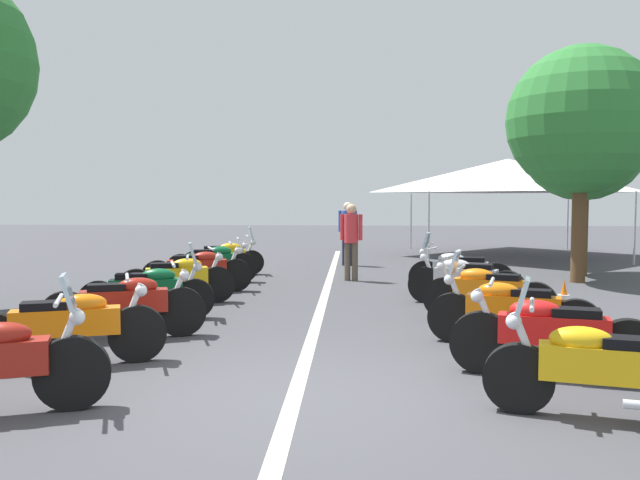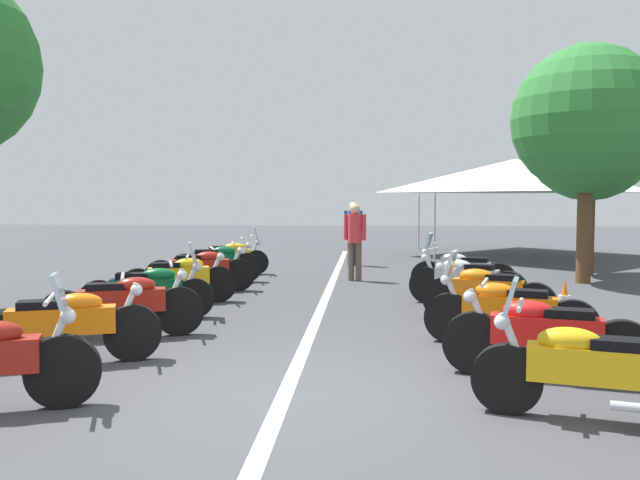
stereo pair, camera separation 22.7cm
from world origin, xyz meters
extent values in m
plane|color=#424247|center=(0.00, 0.00, 0.00)|extent=(80.00, 80.00, 0.00)
cube|color=beige|center=(5.38, 0.00, 0.00)|extent=(23.93, 0.16, 0.01)
cylinder|color=black|center=(-0.44, 1.94, 0.33)|extent=(0.36, 0.67, 0.66)
cylinder|color=silver|center=(-0.46, 2.00, 0.63)|extent=(0.17, 0.30, 0.58)
cylinder|color=silver|center=(-0.48, 2.04, 0.99)|extent=(0.60, 0.25, 0.04)
sphere|color=silver|center=(-0.43, 1.90, 0.83)|extent=(0.14, 0.14, 0.14)
cube|color=silver|center=(-0.45, 1.96, 1.06)|extent=(0.38, 0.24, 0.32)
cylinder|color=black|center=(1.27, 1.93, 0.33)|extent=(0.36, 0.67, 0.66)
cube|color=orange|center=(1.01, 2.65, 0.51)|extent=(0.66, 1.19, 0.30)
ellipsoid|color=orange|center=(1.07, 2.48, 0.71)|extent=(0.42, 0.58, 0.22)
cube|color=black|center=(0.93, 2.86, 0.69)|extent=(0.41, 0.54, 0.12)
cylinder|color=silver|center=(1.25, 1.99, 0.63)|extent=(0.17, 0.30, 0.58)
cylinder|color=silver|center=(1.24, 2.03, 0.99)|extent=(0.60, 0.25, 0.04)
sphere|color=silver|center=(1.29, 1.89, 0.83)|extent=(0.14, 0.14, 0.14)
cylinder|color=silver|center=(1.02, 3.15, 0.23)|extent=(0.26, 0.54, 0.08)
cylinder|color=black|center=(2.70, 1.80, 0.34)|extent=(0.35, 0.68, 0.68)
cylinder|color=black|center=(2.22, 3.22, 0.34)|extent=(0.35, 0.68, 0.68)
cube|color=maroon|center=(2.46, 2.51, 0.52)|extent=(0.63, 1.17, 0.30)
ellipsoid|color=maroon|center=(2.51, 2.34, 0.72)|extent=(0.41, 0.58, 0.22)
cube|color=black|center=(2.39, 2.72, 0.70)|extent=(0.40, 0.54, 0.12)
cylinder|color=silver|center=(2.68, 1.86, 0.64)|extent=(0.16, 0.30, 0.58)
cylinder|color=silver|center=(2.66, 1.90, 1.00)|extent=(0.60, 0.24, 0.04)
sphere|color=silver|center=(2.71, 1.75, 0.84)|extent=(0.14, 0.14, 0.14)
cylinder|color=silver|center=(2.48, 2.99, 0.24)|extent=(0.25, 0.55, 0.08)
cylinder|color=black|center=(4.02, 1.94, 0.31)|extent=(0.28, 0.64, 0.63)
cylinder|color=black|center=(3.68, 3.36, 0.31)|extent=(0.28, 0.64, 0.63)
cube|color=#0C592D|center=(3.85, 2.65, 0.49)|extent=(0.53, 1.14, 0.30)
ellipsoid|color=#0C592D|center=(3.89, 2.48, 0.69)|extent=(0.37, 0.57, 0.22)
cube|color=black|center=(3.80, 2.87, 0.67)|extent=(0.37, 0.53, 0.12)
cylinder|color=silver|center=(4.01, 2.00, 0.61)|extent=(0.14, 0.30, 0.58)
cylinder|color=silver|center=(4.00, 2.04, 0.97)|extent=(0.61, 0.18, 0.04)
sphere|color=silver|center=(4.03, 1.89, 0.81)|extent=(0.14, 0.14, 0.14)
cylinder|color=silver|center=(3.92, 3.12, 0.22)|extent=(0.21, 0.55, 0.08)
cube|color=silver|center=(4.01, 1.96, 1.04)|extent=(0.38, 0.20, 0.32)
cylinder|color=black|center=(5.61, 1.93, 0.33)|extent=(0.36, 0.67, 0.66)
cylinder|color=black|center=(5.12, 3.25, 0.33)|extent=(0.36, 0.67, 0.66)
cube|color=#EAB214|center=(5.36, 2.59, 0.51)|extent=(0.63, 1.11, 0.30)
ellipsoid|color=#EAB214|center=(5.43, 2.42, 0.71)|extent=(0.42, 0.58, 0.22)
cube|color=black|center=(5.29, 2.80, 0.69)|extent=(0.41, 0.54, 0.12)
cylinder|color=silver|center=(5.59, 1.98, 0.63)|extent=(0.17, 0.30, 0.58)
cylinder|color=silver|center=(5.57, 2.02, 0.99)|extent=(0.60, 0.25, 0.04)
sphere|color=silver|center=(5.63, 1.88, 0.83)|extent=(0.14, 0.14, 0.14)
cylinder|color=silver|center=(5.39, 3.05, 0.23)|extent=(0.26, 0.54, 0.08)
cylinder|color=black|center=(7.05, 1.84, 0.33)|extent=(0.30, 0.68, 0.66)
cylinder|color=black|center=(6.65, 3.34, 0.33)|extent=(0.30, 0.68, 0.66)
cube|color=maroon|center=(6.85, 2.59, 0.51)|extent=(0.57, 1.21, 0.30)
ellipsoid|color=maroon|center=(6.90, 2.42, 0.71)|extent=(0.38, 0.57, 0.22)
cube|color=black|center=(6.79, 2.80, 0.69)|extent=(0.37, 0.53, 0.12)
cylinder|color=silver|center=(7.03, 1.90, 0.63)|extent=(0.14, 0.30, 0.58)
cylinder|color=silver|center=(7.02, 1.94, 0.99)|extent=(0.61, 0.20, 0.04)
sphere|color=silver|center=(7.06, 1.80, 0.83)|extent=(0.14, 0.14, 0.14)
cylinder|color=silver|center=(6.91, 3.08, 0.23)|extent=(0.22, 0.55, 0.08)
cylinder|color=black|center=(8.48, 1.94, 0.33)|extent=(0.30, 0.68, 0.66)
cylinder|color=black|center=(8.15, 3.27, 0.33)|extent=(0.30, 0.68, 0.66)
cube|color=#0C592D|center=(8.31, 2.61, 0.51)|extent=(0.53, 1.08, 0.30)
ellipsoid|color=#0C592D|center=(8.36, 2.43, 0.71)|extent=(0.38, 0.57, 0.22)
cube|color=black|center=(8.26, 2.82, 0.69)|extent=(0.37, 0.53, 0.12)
cylinder|color=silver|center=(8.47, 2.00, 0.63)|extent=(0.14, 0.30, 0.58)
cylinder|color=silver|center=(8.46, 2.03, 0.99)|extent=(0.61, 0.19, 0.04)
sphere|color=silver|center=(8.49, 1.89, 0.83)|extent=(0.14, 0.14, 0.14)
cylinder|color=silver|center=(8.39, 3.05, 0.23)|extent=(0.21, 0.55, 0.08)
cylinder|color=black|center=(10.01, 1.98, 0.30)|extent=(0.29, 0.62, 0.61)
cylinder|color=black|center=(9.64, 3.35, 0.30)|extent=(0.29, 0.62, 0.61)
cube|color=#EAB214|center=(9.82, 2.66, 0.48)|extent=(0.55, 1.12, 0.30)
ellipsoid|color=#EAB214|center=(9.87, 2.49, 0.68)|extent=(0.39, 0.57, 0.22)
cube|color=black|center=(9.77, 2.88, 0.66)|extent=(0.38, 0.53, 0.12)
cylinder|color=silver|center=(9.99, 2.04, 0.60)|extent=(0.14, 0.30, 0.58)
cylinder|color=silver|center=(9.98, 2.07, 0.96)|extent=(0.61, 0.20, 0.04)
sphere|color=silver|center=(10.02, 1.93, 0.80)|extent=(0.14, 0.14, 0.14)
cylinder|color=silver|center=(9.88, 3.12, 0.21)|extent=(0.22, 0.55, 0.08)
cube|color=silver|center=(10.00, 2.00, 1.03)|extent=(0.38, 0.21, 0.32)
cylinder|color=black|center=(-0.31, -2.02, 0.31)|extent=(0.30, 0.63, 0.62)
cube|color=#EAB214|center=(-0.50, -2.68, 0.49)|extent=(0.55, 1.08, 0.30)
ellipsoid|color=#EAB214|center=(-0.45, -2.50, 0.69)|extent=(0.39, 0.57, 0.22)
cube|color=black|center=(-0.55, -2.89, 0.67)|extent=(0.38, 0.53, 0.12)
cylinder|color=silver|center=(-0.33, -2.08, 0.61)|extent=(0.14, 0.30, 0.58)
cylinder|color=silver|center=(-0.34, -2.11, 0.97)|extent=(0.61, 0.20, 0.04)
sphere|color=silver|center=(-0.30, -1.97, 0.81)|extent=(0.14, 0.14, 0.14)
cube|color=silver|center=(-0.32, -2.04, 1.04)|extent=(0.38, 0.21, 0.32)
cylinder|color=black|center=(0.98, -1.94, 0.34)|extent=(0.30, 0.69, 0.67)
cylinder|color=black|center=(0.62, -3.35, 0.34)|extent=(0.30, 0.69, 0.67)
cube|color=red|center=(0.80, -2.65, 0.52)|extent=(0.55, 1.14, 0.30)
ellipsoid|color=red|center=(0.85, -2.47, 0.72)|extent=(0.38, 0.57, 0.22)
cube|color=black|center=(0.75, -2.86, 0.70)|extent=(0.37, 0.53, 0.12)
cylinder|color=silver|center=(0.97, -2.00, 0.64)|extent=(0.14, 0.30, 0.58)
cylinder|color=silver|center=(0.96, -2.04, 1.00)|extent=(0.61, 0.19, 0.04)
sphere|color=silver|center=(1.00, -1.89, 0.84)|extent=(0.14, 0.14, 0.14)
cylinder|color=silver|center=(0.52, -3.02, 0.24)|extent=(0.22, 0.55, 0.08)
cylinder|color=black|center=(2.53, -1.87, 0.32)|extent=(0.33, 0.66, 0.65)
cylinder|color=black|center=(2.08, -3.32, 0.32)|extent=(0.33, 0.66, 0.65)
cube|color=orange|center=(2.30, -2.59, 0.50)|extent=(0.61, 1.19, 0.30)
ellipsoid|color=orange|center=(2.35, -2.42, 0.70)|extent=(0.40, 0.57, 0.22)
cube|color=black|center=(2.24, -2.80, 0.68)|extent=(0.39, 0.54, 0.12)
cylinder|color=silver|center=(2.51, -1.92, 0.62)|extent=(0.15, 0.30, 0.58)
cylinder|color=silver|center=(2.50, -1.96, 0.98)|extent=(0.60, 0.22, 0.04)
sphere|color=silver|center=(2.54, -1.82, 0.82)|extent=(0.14, 0.14, 0.14)
cylinder|color=silver|center=(1.99, -2.98, 0.23)|extent=(0.24, 0.55, 0.08)
cube|color=silver|center=(2.52, -1.89, 1.05)|extent=(0.38, 0.22, 0.32)
cylinder|color=black|center=(4.24, -1.99, 0.32)|extent=(0.36, 0.65, 0.65)
cylinder|color=black|center=(3.75, -3.28, 0.32)|extent=(0.36, 0.65, 0.65)
cube|color=orange|center=(3.99, -2.63, 0.50)|extent=(0.63, 1.08, 0.30)
ellipsoid|color=orange|center=(4.06, -2.46, 0.70)|extent=(0.43, 0.58, 0.22)
cube|color=black|center=(3.91, -2.84, 0.68)|extent=(0.41, 0.54, 0.12)
cylinder|color=silver|center=(4.22, -2.04, 0.62)|extent=(0.17, 0.30, 0.58)
cylinder|color=silver|center=(4.20, -2.08, 0.98)|extent=(0.59, 0.26, 0.04)
sphere|color=silver|center=(4.26, -1.94, 0.82)|extent=(0.14, 0.14, 0.14)
cylinder|color=silver|center=(3.68, -2.96, 0.23)|extent=(0.27, 0.54, 0.08)
cylinder|color=black|center=(5.76, -1.88, 0.33)|extent=(0.39, 0.66, 0.65)
cylinder|color=black|center=(5.19, -3.20, 0.33)|extent=(0.39, 0.66, 0.65)
cube|color=silver|center=(5.48, -2.54, 0.51)|extent=(0.69, 1.11, 0.30)
ellipsoid|color=silver|center=(5.55, -2.37, 0.71)|extent=(0.44, 0.58, 0.22)
cube|color=black|center=(5.39, -2.74, 0.69)|extent=(0.43, 0.54, 0.12)
cylinder|color=silver|center=(5.74, -1.93, 0.63)|extent=(0.18, 0.29, 0.58)
cylinder|color=silver|center=(5.72, -1.97, 0.99)|extent=(0.59, 0.28, 0.04)
sphere|color=silver|center=(5.78, -1.83, 0.83)|extent=(0.14, 0.14, 0.14)
cylinder|color=silver|center=(5.14, -2.86, 0.23)|extent=(0.29, 0.54, 0.08)
cylinder|color=black|center=(6.97, -1.99, 0.33)|extent=(0.31, 0.67, 0.65)
cylinder|color=black|center=(6.61, -3.32, 0.33)|extent=(0.31, 0.67, 0.65)
cube|color=silver|center=(6.79, -2.66, 0.51)|extent=(0.55, 1.09, 0.30)
ellipsoid|color=silver|center=(6.84, -2.48, 0.71)|extent=(0.39, 0.57, 0.22)
cube|color=black|center=(6.73, -2.87, 0.69)|extent=(0.38, 0.53, 0.12)
cylinder|color=silver|center=(6.95, -2.05, 0.63)|extent=(0.14, 0.30, 0.58)
cylinder|color=silver|center=(6.94, -2.09, 0.99)|extent=(0.61, 0.20, 0.04)
sphere|color=silver|center=(6.98, -1.94, 0.83)|extent=(0.14, 0.14, 0.14)
cylinder|color=silver|center=(6.51, -3.01, 0.23)|extent=(0.22, 0.55, 0.08)
cube|color=silver|center=(6.97, -2.01, 1.06)|extent=(0.38, 0.21, 0.32)
cube|color=orange|center=(4.33, -3.88, 0.01)|extent=(0.36, 0.36, 0.03)
cone|color=orange|center=(4.33, -3.88, 0.32)|extent=(0.26, 0.26, 0.60)
cylinder|color=white|center=(4.33, -3.88, 0.34)|extent=(0.19, 0.19, 0.07)
cylinder|color=#1E2338|center=(12.31, -0.48, 0.44)|extent=(0.14, 0.14, 0.89)
cylinder|color=#1E2338|center=(12.33, -0.30, 0.44)|extent=(0.14, 0.14, 0.89)
cylinder|color=#2D51A5|center=(12.32, -0.39, 1.22)|extent=(0.32, 0.32, 0.67)
cylinder|color=#2D51A5|center=(12.29, -0.61, 1.25)|extent=(0.09, 0.09, 0.60)
cylinder|color=#2D51A5|center=(12.35, -0.18, 1.25)|extent=(0.09, 0.09, 0.60)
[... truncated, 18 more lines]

